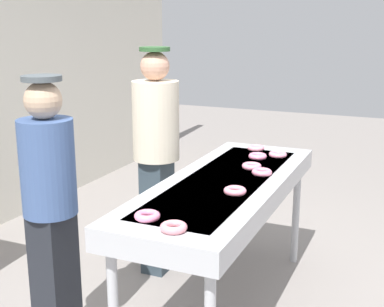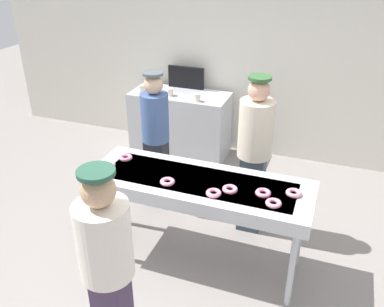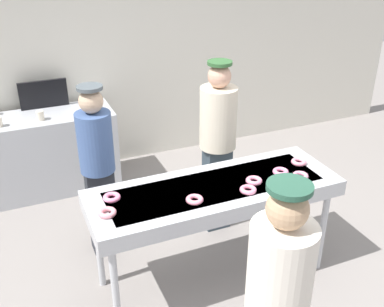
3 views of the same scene
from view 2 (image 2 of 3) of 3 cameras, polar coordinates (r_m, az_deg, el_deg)
ground_plane at (r=4.27m, az=0.85°, el=-14.16°), size 16.00×16.00×0.00m
back_wall at (r=5.81m, az=9.50°, el=12.95°), size 8.00×0.12×2.81m
fryer_conveyor at (r=3.76m, az=0.93°, el=-4.63°), size 2.03×0.70×0.91m
strawberry_donut_0 at (r=3.61m, az=13.69°, el=-5.26°), size 0.16×0.16×0.04m
strawberry_donut_1 at (r=4.10m, az=-9.06°, el=-0.54°), size 0.17×0.17×0.04m
strawberry_donut_2 at (r=3.67m, az=-3.38°, el=-3.87°), size 0.18×0.18×0.04m
strawberry_donut_3 at (r=4.00m, az=-11.32°, el=-1.54°), size 0.14×0.14×0.04m
strawberry_donut_4 at (r=3.58m, az=5.20°, el=-4.89°), size 0.16×0.16×0.04m
strawberry_donut_5 at (r=3.56m, az=9.67°, el=-5.33°), size 0.15×0.15×0.04m
strawberry_donut_6 at (r=3.52m, az=2.97°, el=-5.42°), size 0.17×0.17×0.04m
strawberry_donut_7 at (r=3.45m, az=11.06°, el=-6.67°), size 0.18×0.18×0.04m
worker_baker at (r=4.61m, az=-4.98°, el=2.35°), size 0.30×0.30×1.61m
worker_assistant at (r=4.18m, az=8.52°, el=0.75°), size 0.34×0.34×1.71m
customer_waiting at (r=2.89m, az=-11.53°, el=-14.27°), size 0.36×0.36×1.64m
prep_counter at (r=5.98m, az=-1.63°, el=4.09°), size 1.36×0.60×0.91m
paper_cup_0 at (r=5.89m, az=-6.84°, el=8.75°), size 0.08×0.08×0.10m
paper_cup_1 at (r=5.73m, az=-3.01°, el=8.39°), size 0.08×0.08×0.10m
paper_cup_2 at (r=5.51m, az=0.74°, el=7.63°), size 0.08×0.08×0.10m
paper_cup_3 at (r=6.21m, az=-5.72°, el=9.84°), size 0.08×0.08×0.10m
menu_display at (r=5.99m, az=-0.81°, el=10.34°), size 0.53×0.04×0.31m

